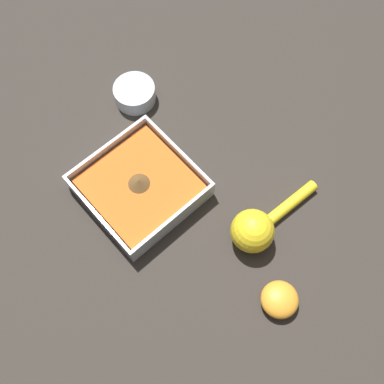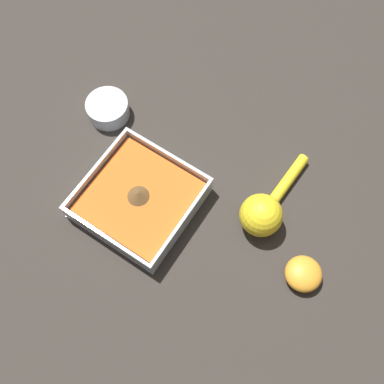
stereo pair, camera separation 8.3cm
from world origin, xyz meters
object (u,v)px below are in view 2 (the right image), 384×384
Objects in this scene: lemon_squeezer at (264,211)px; spice_bowl at (108,109)px; square_dish at (139,199)px; lemon_half at (303,274)px.

spice_bowl is at bearing -90.86° from lemon_squeezer.
lemon_squeezer is at bearing -154.37° from square_dish.
spice_bowl is 1.31× the size of lemon_half.
square_dish is 0.23m from lemon_squeezer.
lemon_half is at bearing -172.40° from square_dish.
spice_bowl and lemon_half have the same top height.
square_dish is 0.99× the size of lemon_squeezer.
spice_bowl is 0.43× the size of lemon_squeezer.
square_dish is 0.21m from spice_bowl.
lemon_squeezer is 0.13m from lemon_half.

